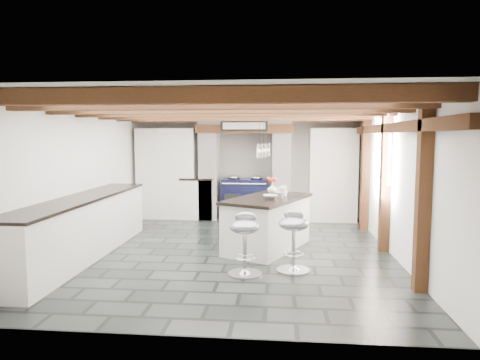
# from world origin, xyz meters

# --- Properties ---
(ground) EXTENTS (6.00, 6.00, 0.00)m
(ground) POSITION_xyz_m (0.00, 0.00, 0.00)
(ground) COLOR black
(ground) RESTS_ON ground
(room_shell) EXTENTS (6.00, 6.03, 6.00)m
(room_shell) POSITION_xyz_m (-0.61, 1.42, 1.07)
(room_shell) COLOR white
(room_shell) RESTS_ON ground
(range_cooker) EXTENTS (1.00, 0.63, 0.99)m
(range_cooker) POSITION_xyz_m (0.00, 2.68, 0.47)
(range_cooker) COLOR black
(range_cooker) RESTS_ON ground
(kitchen_island) EXTENTS (1.52, 1.93, 1.13)m
(kitchen_island) POSITION_xyz_m (0.57, 0.18, 0.43)
(kitchen_island) COLOR white
(kitchen_island) RESTS_ON ground
(bar_stool_near) EXTENTS (0.53, 0.53, 0.84)m
(bar_stool_near) POSITION_xyz_m (0.96, -0.99, 0.52)
(bar_stool_near) COLOR silver
(bar_stool_near) RESTS_ON ground
(bar_stool_far) EXTENTS (0.45, 0.45, 0.83)m
(bar_stool_far) POSITION_xyz_m (0.32, -1.20, 0.52)
(bar_stool_far) COLOR silver
(bar_stool_far) RESTS_ON ground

